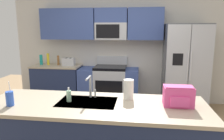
% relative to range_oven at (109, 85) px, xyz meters
% --- Properties ---
extents(kitchen_wall_unit, '(5.20, 0.43, 2.60)m').
position_rel_range_oven_xyz_m(kitchen_wall_unit, '(0.10, 0.28, 1.03)').
color(kitchen_wall_unit, beige).
rests_on(kitchen_wall_unit, ground).
extents(back_counter, '(1.13, 0.63, 0.90)m').
position_rel_range_oven_xyz_m(back_counter, '(-1.25, -0.00, 0.01)').
color(back_counter, '#1E2A4D').
rests_on(back_counter, ground).
extents(range_oven, '(1.36, 0.61, 1.10)m').
position_rel_range_oven_xyz_m(range_oven, '(0.00, 0.00, 0.00)').
color(range_oven, '#B7BABF').
rests_on(range_oven, ground).
extents(refrigerator, '(0.90, 0.76, 1.85)m').
position_rel_range_oven_xyz_m(refrigerator, '(1.67, -0.07, 0.48)').
color(refrigerator, '#4C4F54').
rests_on(refrigerator, ground).
extents(island_counter, '(2.57, 0.88, 0.90)m').
position_rel_range_oven_xyz_m(island_counter, '(0.20, -2.46, 0.01)').
color(island_counter, '#1E2A4D').
rests_on(island_counter, ground).
extents(toaster, '(0.28, 0.16, 0.18)m').
position_rel_range_oven_xyz_m(toaster, '(-0.94, -0.05, 0.55)').
color(toaster, '#B7BABF').
rests_on(toaster, back_counter).
extents(pepper_mill, '(0.05, 0.05, 0.23)m').
position_rel_range_oven_xyz_m(pepper_mill, '(-1.21, -0.00, 0.57)').
color(pepper_mill, brown).
rests_on(pepper_mill, back_counter).
extents(bottle_yellow, '(0.06, 0.06, 0.27)m').
position_rel_range_oven_xyz_m(bottle_yellow, '(-1.46, 0.00, 0.59)').
color(bottle_yellow, yellow).
rests_on(bottle_yellow, back_counter).
extents(bottle_teal, '(0.07, 0.07, 0.24)m').
position_rel_range_oven_xyz_m(bottle_teal, '(-1.63, -0.01, 0.58)').
color(bottle_teal, teal).
rests_on(bottle_teal, back_counter).
extents(sink_faucet, '(0.09, 0.21, 0.28)m').
position_rel_range_oven_xyz_m(sink_faucet, '(0.10, -2.27, 0.62)').
color(sink_faucet, '#B7BABF').
rests_on(sink_faucet, island_counter).
extents(drink_cup_blue, '(0.08, 0.08, 0.28)m').
position_rel_range_oven_xyz_m(drink_cup_blue, '(-0.73, -2.65, 0.54)').
color(drink_cup_blue, blue).
rests_on(drink_cup_blue, island_counter).
extents(soap_dispenser, '(0.06, 0.06, 0.17)m').
position_rel_range_oven_xyz_m(soap_dispenser, '(-0.12, -2.42, 0.53)').
color(soap_dispenser, '#A5D8B2').
rests_on(soap_dispenser, island_counter).
extents(paper_towel_roll, '(0.12, 0.12, 0.24)m').
position_rel_range_oven_xyz_m(paper_towel_roll, '(0.57, -2.24, 0.58)').
color(paper_towel_roll, white).
rests_on(paper_towel_roll, island_counter).
extents(backpack, '(0.32, 0.22, 0.23)m').
position_rel_range_oven_xyz_m(backpack, '(1.13, -2.41, 0.57)').
color(backpack, '#EA4C93').
rests_on(backpack, island_counter).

